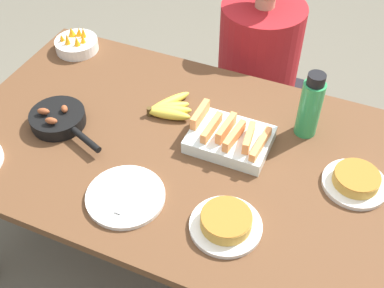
# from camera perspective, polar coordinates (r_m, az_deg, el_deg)

# --- Properties ---
(ground_plane) EXTENTS (14.00, 14.00, 0.00)m
(ground_plane) POSITION_cam_1_polar(r_m,az_deg,el_deg) (2.28, 0.00, -13.47)
(ground_plane) COLOR #666051
(dining_table) EXTENTS (1.74, 0.98, 0.73)m
(dining_table) POSITION_cam_1_polar(r_m,az_deg,el_deg) (1.76, 0.00, -2.62)
(dining_table) COLOR brown
(dining_table) RESTS_ON ground_plane
(banana_bunch) EXTENTS (0.18, 0.19, 0.04)m
(banana_bunch) POSITION_cam_1_polar(r_m,az_deg,el_deg) (1.84, -2.81, 4.18)
(banana_bunch) COLOR gold
(banana_bunch) RESTS_ON dining_table
(melon_tray) EXTENTS (0.28, 0.21, 0.10)m
(melon_tray) POSITION_cam_1_polar(r_m,az_deg,el_deg) (1.70, 4.49, 0.74)
(melon_tray) COLOR silver
(melon_tray) RESTS_ON dining_table
(skillet) EXTENTS (0.34, 0.20, 0.08)m
(skillet) POSITION_cam_1_polar(r_m,az_deg,el_deg) (1.84, -15.52, 2.86)
(skillet) COLOR black
(skillet) RESTS_ON dining_table
(frittata_plate_center) EXTENTS (0.21, 0.21, 0.06)m
(frittata_plate_center) POSITION_cam_1_polar(r_m,az_deg,el_deg) (1.66, 18.82, -4.15)
(frittata_plate_center) COLOR silver
(frittata_plate_center) RESTS_ON dining_table
(frittata_plate_side) EXTENTS (0.22, 0.22, 0.06)m
(frittata_plate_side) POSITION_cam_1_polar(r_m,az_deg,el_deg) (1.48, 4.05, -9.29)
(frittata_plate_side) COLOR silver
(frittata_plate_side) RESTS_ON dining_table
(empty_plate_near_front) EXTENTS (0.26, 0.26, 0.02)m
(empty_plate_near_front) POSITION_cam_1_polar(r_m,az_deg,el_deg) (1.57, -7.88, -6.17)
(empty_plate_near_front) COLOR silver
(empty_plate_near_front) RESTS_ON dining_table
(fruit_bowl_mango) EXTENTS (0.19, 0.19, 0.10)m
(fruit_bowl_mango) POSITION_cam_1_polar(r_m,az_deg,el_deg) (2.22, -13.53, 11.49)
(fruit_bowl_mango) COLOR silver
(fruit_bowl_mango) RESTS_ON dining_table
(water_bottle) EXTENTS (0.08, 0.08, 0.26)m
(water_bottle) POSITION_cam_1_polar(r_m,az_deg,el_deg) (1.74, 13.83, 4.37)
(water_bottle) COLOR #2D9351
(water_bottle) RESTS_ON dining_table
(person_figure) EXTENTS (0.41, 0.41, 1.14)m
(person_figure) POSITION_cam_1_polar(r_m,az_deg,el_deg) (2.42, 7.49, 6.75)
(person_figure) COLOR black
(person_figure) RESTS_ON ground_plane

